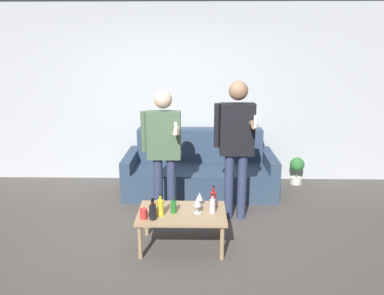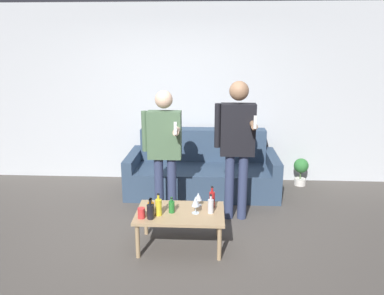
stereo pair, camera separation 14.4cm
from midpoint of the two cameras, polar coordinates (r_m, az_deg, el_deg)
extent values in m
plane|color=#514C47|center=(4.15, -3.49, -14.83)|extent=(16.00, 16.00, 0.00)
cube|color=silver|center=(5.83, -1.29, 8.02)|extent=(8.00, 0.06, 2.70)
cube|color=#334760|center=(5.37, 2.29, -5.30)|extent=(1.87, 0.68, 0.39)
cube|color=#334760|center=(5.74, 2.38, -1.41)|extent=(1.87, 0.26, 0.87)
cube|color=#334760|center=(5.57, -8.11, -3.74)|extent=(0.14, 0.94, 0.57)
cube|color=#334760|center=(5.55, 12.79, -4.03)|extent=(0.14, 0.94, 0.57)
cube|color=tan|center=(3.98, -0.77, -9.98)|extent=(0.92, 0.59, 0.03)
cylinder|color=tan|center=(3.90, -7.22, -13.96)|extent=(0.04, 0.04, 0.37)
cylinder|color=tan|center=(3.85, 5.30, -14.32)|extent=(0.04, 0.04, 0.37)
cylinder|color=tan|center=(4.33, -6.07, -10.81)|extent=(0.04, 0.04, 0.37)
cylinder|color=tan|center=(4.28, 5.05, -11.08)|extent=(0.04, 0.04, 0.37)
cylinder|color=#B21E1E|center=(4.06, 4.09, -7.94)|extent=(0.06, 0.06, 0.17)
cylinder|color=#B21E1E|center=(4.01, 4.12, -6.39)|extent=(0.02, 0.02, 0.07)
cylinder|color=black|center=(4.00, 4.13, -6.03)|extent=(0.03, 0.03, 0.01)
cylinder|color=black|center=(3.81, -5.26, -9.74)|extent=(0.07, 0.07, 0.15)
cylinder|color=black|center=(3.77, -5.30, -8.33)|extent=(0.03, 0.03, 0.06)
cylinder|color=black|center=(3.76, -5.31, -8.01)|extent=(0.03, 0.03, 0.01)
cylinder|color=yellow|center=(3.88, -4.05, -9.10)|extent=(0.07, 0.07, 0.17)
cylinder|color=yellow|center=(3.83, -4.08, -7.49)|extent=(0.03, 0.03, 0.07)
cylinder|color=black|center=(3.82, -4.09, -7.11)|extent=(0.03, 0.03, 0.01)
cylinder|color=silver|center=(3.93, 3.93, -8.95)|extent=(0.06, 0.06, 0.15)
cylinder|color=silver|center=(3.89, 3.96, -7.58)|extent=(0.02, 0.02, 0.06)
cylinder|color=black|center=(3.88, 3.97, -7.27)|extent=(0.03, 0.03, 0.01)
cylinder|color=#23752D|center=(3.94, -2.06, -9.05)|extent=(0.06, 0.06, 0.12)
cylinder|color=#23752D|center=(3.90, -2.07, -7.92)|extent=(0.02, 0.02, 0.05)
cylinder|color=black|center=(3.90, -2.08, -7.68)|extent=(0.03, 0.03, 0.01)
cylinder|color=orange|center=(3.90, -5.20, -9.27)|extent=(0.07, 0.07, 0.13)
cylinder|color=orange|center=(3.87, -5.24, -8.06)|extent=(0.03, 0.03, 0.05)
cylinder|color=black|center=(3.86, -5.24, -7.80)|extent=(0.03, 0.03, 0.01)
cylinder|color=silver|center=(3.95, 1.60, -9.90)|extent=(0.08, 0.08, 0.01)
cylinder|color=silver|center=(3.93, 1.61, -9.37)|extent=(0.01, 0.01, 0.08)
cone|color=silver|center=(3.90, 1.62, -8.16)|extent=(0.08, 0.08, 0.11)
cylinder|color=silver|center=(4.12, 1.97, -8.80)|extent=(0.08, 0.08, 0.01)
cylinder|color=silver|center=(4.11, 1.97, -8.38)|extent=(0.01, 0.01, 0.06)
cone|color=silver|center=(4.08, 1.98, -7.45)|extent=(0.08, 0.08, 0.08)
cylinder|color=red|center=(3.85, -6.64, -9.89)|extent=(0.08, 0.08, 0.11)
cylinder|color=navy|center=(4.68, -4.16, -6.09)|extent=(0.11, 0.11, 0.77)
cylinder|color=navy|center=(4.66, -2.19, -6.14)|extent=(0.11, 0.11, 0.77)
cube|color=#4C6B4C|center=(4.47, -3.30, 1.92)|extent=(0.40, 0.18, 0.57)
sphere|color=beige|center=(4.39, -3.38, 7.31)|extent=(0.21, 0.21, 0.21)
cylinder|color=#4C6B4C|center=(4.49, -6.31, 2.48)|extent=(0.07, 0.07, 0.49)
cylinder|color=beige|center=(4.31, -1.38, 2.61)|extent=(0.07, 0.26, 0.07)
cube|color=white|center=(4.14, -1.55, 2.95)|extent=(0.03, 0.03, 0.14)
cylinder|color=navy|center=(4.64, 6.60, -5.98)|extent=(0.11, 0.11, 0.82)
cylinder|color=navy|center=(4.65, 8.60, -5.99)|extent=(0.11, 0.11, 0.82)
cube|color=black|center=(4.43, 7.92, 2.70)|extent=(0.40, 0.18, 0.62)
sphere|color=#9E7556|center=(4.36, 8.14, 8.54)|extent=(0.23, 0.23, 0.23)
cylinder|color=black|center=(4.41, 4.85, 3.34)|extent=(0.07, 0.07, 0.52)
cylinder|color=#9E7556|center=(4.30, 10.26, 3.47)|extent=(0.07, 0.27, 0.07)
cube|color=white|center=(4.13, 10.58, 3.82)|extent=(0.03, 0.03, 0.14)
cylinder|color=silver|center=(6.06, 16.77, -5.02)|extent=(0.17, 0.17, 0.10)
cylinder|color=#476B38|center=(6.02, 16.86, -3.96)|extent=(0.02, 0.02, 0.13)
sphere|color=#337A38|center=(5.97, 16.96, -2.66)|extent=(0.22, 0.22, 0.22)
camera|label=1|loc=(0.07, -89.04, 0.26)|focal=35.00mm
camera|label=2|loc=(0.07, 90.96, -0.26)|focal=35.00mm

